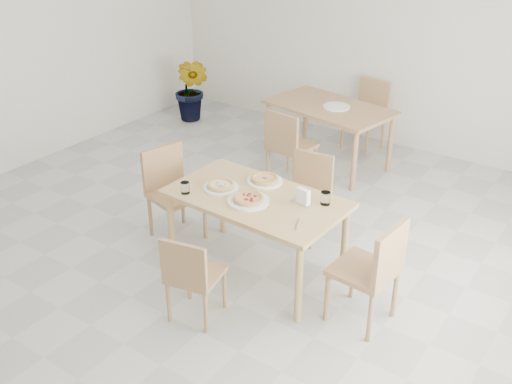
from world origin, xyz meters
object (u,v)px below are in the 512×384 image
Objects in this scene: chair_south at (191,273)px; second_table at (329,113)px; pizza_pepperoni at (248,198)px; plate_mushroom at (221,188)px; napkin_holder at (303,197)px; main_table at (256,205)px; plate_empty at (337,107)px; tumbler_a at (185,188)px; pizza_margherita at (265,179)px; chair_back_n at (368,110)px; chair_back_s at (288,143)px; chair_north at (308,189)px; plate_pepperoni at (248,201)px; tumbler_b at (325,198)px; plate_margherita at (265,181)px; chair_east at (374,267)px; chair_west at (171,186)px; pizza_mushroom at (221,185)px; potted_plant at (192,90)px.

chair_south is 0.48× the size of second_table.
plate_mushroom is at bearing 169.76° from pizza_pepperoni.
plate_mushroom is at bearing -156.75° from napkin_holder.
plate_empty is (-0.52, 2.37, 0.09)m from main_table.
tumbler_a reaches higher than chair_south.
chair_back_n is (-0.37, 2.88, -0.28)m from pizza_margherita.
chair_south is (-0.02, -0.83, -0.22)m from main_table.
chair_south is at bearing -76.47° from chair_back_n.
chair_north is at bearing 138.72° from chair_back_s.
main_table is at bearing 91.07° from plate_pepperoni.
plate_mushroom is 0.34× the size of chair_back_n.
plate_pepperoni is at bearing -75.67° from pizza_margherita.
tumbler_b is (0.53, 0.33, 0.04)m from plate_pepperoni.
tumbler_a is at bearing -127.63° from plate_margherita.
chair_east is 1.15m from plate_pepperoni.
chair_north is 0.65m from plate_margherita.
pizza_margherita is at bearing -78.68° from plate_empty.
second_table is at bearing 106.32° from main_table.
plate_empty is (-0.42, 2.10, 0.00)m from plate_margherita.
pizza_margherita is 0.94× the size of plate_empty.
main_table is 0.95× the size of second_table.
napkin_holder is (0.38, -0.73, 0.34)m from chair_north.
chair_back_s is (-1.24, 1.40, -0.29)m from tumbler_b.
tumbler_b is (1.58, 0.15, 0.29)m from chair_west.
main_table is at bearing -74.48° from chair_back_n.
chair_south is 2.84× the size of pizza_mushroom.
second_table is (-0.09, 2.67, -0.14)m from tumbler_a.
potted_plant is at bearing -160.46° from chair_back_n.
plate_mushroom is at bearing -85.84° from chair_east.
pizza_mushroom is 0.31m from tumbler_a.
chair_back_s is at bearing -91.80° from chair_back_n.
potted_plant is at bearing 140.63° from pizza_margherita.
second_table is (-0.61, 2.38, -0.00)m from main_table.
plate_pepperoni is 3.44× the size of tumbler_a.
chair_west is 1.58m from chair_back_s.
plate_mushroom is at bearing 169.76° from plate_pepperoni.
plate_pepperoni is (0.10, -0.38, 0.00)m from plate_margherita.
pizza_margherita is at bearing -105.74° from chair_north.
tumbler_b reaches higher than pizza_margherita.
potted_plant reaches higher than plate_mushroom.
chair_back_n is at bearing 97.28° from plate_margherita.
pizza_margherita is (-0.10, 0.38, 0.02)m from plate_pepperoni.
pizza_pepperoni is (0.00, 0.00, 0.02)m from plate_pepperoni.
potted_plant is (-3.34, 2.50, -0.36)m from napkin_holder.
chair_north reaches higher than plate_mushroom.
plate_empty is at bearing -93.12° from chair_south.
chair_south is 2.57× the size of pizza_margherita.
main_table is 0.61m from tumbler_a.
chair_north is 1.06m from chair_back_s.
main_table is 0.31m from pizza_margherita.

